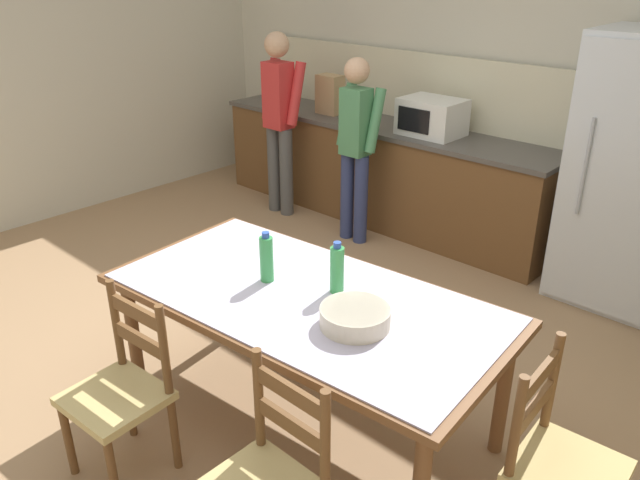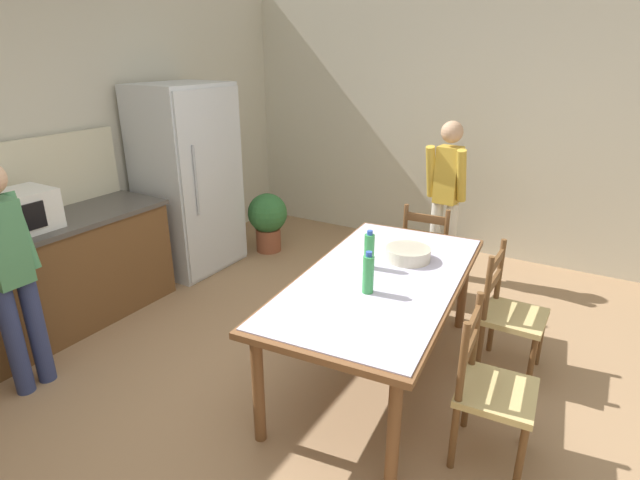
{
  "view_description": "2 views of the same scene",
  "coord_description": "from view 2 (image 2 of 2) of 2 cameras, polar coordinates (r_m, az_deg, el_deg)",
  "views": [
    {
      "loc": [
        2.4,
        -2.18,
        2.28
      ],
      "look_at": [
        0.38,
        0.01,
        0.91
      ],
      "focal_mm": 35.0,
      "sensor_mm": 36.0,
      "label": 1
    },
    {
      "loc": [
        -2.23,
        -1.45,
        2.16
      ],
      "look_at": [
        0.21,
        0.0,
        1.07
      ],
      "focal_mm": 28.0,
      "sensor_mm": 36.0,
      "label": 2
    }
  ],
  "objects": [
    {
      "name": "dining_table",
      "position": [
        3.35,
        6.93,
        -5.29
      ],
      "size": [
        2.08,
        1.17,
        0.76
      ],
      "rotation": [
        0.0,
        0.0,
        0.08
      ],
      "color": "brown",
      "rests_on": "ground"
    },
    {
      "name": "person_by_table",
      "position": [
        4.97,
        14.23,
        5.3
      ],
      "size": [
        0.28,
        0.4,
        1.55
      ],
      "rotation": [
        0.0,
        0.0,
        3.07
      ],
      "color": "silver",
      "rests_on": "ground"
    },
    {
      "name": "chair_side_near_right",
      "position": [
        3.74,
        20.81,
        -7.89
      ],
      "size": [
        0.42,
        0.4,
        0.91
      ],
      "rotation": [
        0.0,
        0.0,
        -0.01
      ],
      "color": "brown",
      "rests_on": "ground"
    },
    {
      "name": "serving_bowl",
      "position": [
        3.59,
        10.01,
        -1.46
      ],
      "size": [
        0.32,
        0.32,
        0.09
      ],
      "color": "beige",
      "rests_on": "dining_table"
    },
    {
      "name": "wall_right",
      "position": [
        5.73,
        16.17,
        13.08
      ],
      "size": [
        0.12,
        5.2,
        2.9
      ],
      "primitive_type": "cube",
      "color": "beige",
      "rests_on": "ground"
    },
    {
      "name": "wall_back",
      "position": [
        4.73,
        -30.91,
        9.43
      ],
      "size": [
        6.52,
        0.12,
        2.9
      ],
      "primitive_type": "cube",
      "color": "beige",
      "rests_on": "ground"
    },
    {
      "name": "ground_plane",
      "position": [
        3.43,
        -1.87,
        -18.09
      ],
      "size": [
        8.32,
        8.32,
        0.0
      ],
      "primitive_type": "plane",
      "color": "#9E7A56"
    },
    {
      "name": "bottle_near_centre",
      "position": [
        3.05,
        5.53,
        -3.86
      ],
      "size": [
        0.07,
        0.07,
        0.27
      ],
      "color": "green",
      "rests_on": "dining_table"
    },
    {
      "name": "potted_plant",
      "position": [
        5.62,
        -6.0,
        2.49
      ],
      "size": [
        0.44,
        0.44,
        0.67
      ],
      "color": "brown",
      "rests_on": "ground"
    },
    {
      "name": "chair_side_near_left",
      "position": [
        2.96,
        18.83,
        -15.78
      ],
      "size": [
        0.45,
        0.43,
        0.91
      ],
      "rotation": [
        0.0,
        0.0,
        0.07
      ],
      "color": "brown",
      "rests_on": "ground"
    },
    {
      "name": "microwave",
      "position": [
        4.24,
        -31.42,
        2.7
      ],
      "size": [
        0.5,
        0.39,
        0.3
      ],
      "color": "white",
      "rests_on": "kitchen_counter"
    },
    {
      "name": "refrigerator",
      "position": [
        5.22,
        -14.8,
        6.7
      ],
      "size": [
        0.89,
        0.73,
        1.86
      ],
      "color": "silver",
      "rests_on": "ground"
    },
    {
      "name": "person_at_counter",
      "position": [
        3.69,
        -32.02,
        -2.79
      ],
      "size": [
        0.39,
        0.27,
        1.55
      ],
      "rotation": [
        0.0,
        0.0,
        1.57
      ],
      "color": "navy",
      "rests_on": "ground"
    },
    {
      "name": "chair_head_end",
      "position": [
        4.59,
        12.15,
        -1.46
      ],
      "size": [
        0.42,
        0.44,
        0.91
      ],
      "rotation": [
        0.0,
        0.0,
        1.63
      ],
      "color": "brown",
      "rests_on": "ground"
    },
    {
      "name": "bottle_off_centre",
      "position": [
        3.4,
        5.65,
        -1.22
      ],
      "size": [
        0.07,
        0.07,
        0.27
      ],
      "color": "green",
      "rests_on": "dining_table"
    }
  ]
}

